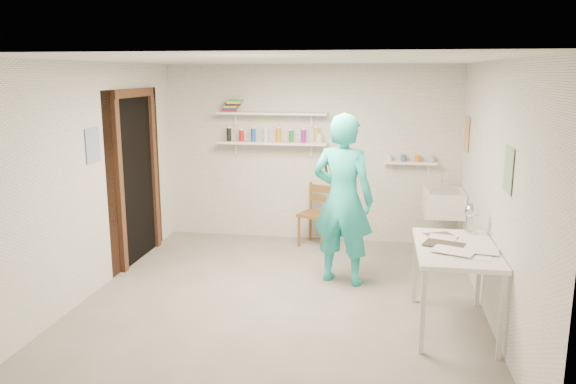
% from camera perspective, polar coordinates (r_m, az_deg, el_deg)
% --- Properties ---
extents(floor, '(4.00, 4.50, 0.02)m').
position_cam_1_polar(floor, '(5.86, -0.64, -11.00)').
color(floor, slate).
rests_on(floor, ground).
extents(ceiling, '(4.00, 4.50, 0.02)m').
position_cam_1_polar(ceiling, '(5.40, -0.70, 13.36)').
color(ceiling, silver).
rests_on(ceiling, wall_back).
extents(wall_back, '(4.00, 0.02, 2.40)m').
position_cam_1_polar(wall_back, '(7.71, 2.23, 3.93)').
color(wall_back, silver).
rests_on(wall_back, ground).
extents(wall_front, '(4.00, 0.02, 2.40)m').
position_cam_1_polar(wall_front, '(3.37, -7.34, -6.79)').
color(wall_front, silver).
rests_on(wall_front, ground).
extents(wall_left, '(0.02, 4.50, 2.40)m').
position_cam_1_polar(wall_left, '(6.17, -19.38, 1.22)').
color(wall_left, silver).
rests_on(wall_left, ground).
extents(wall_right, '(0.02, 4.50, 2.40)m').
position_cam_1_polar(wall_right, '(5.53, 20.30, -0.03)').
color(wall_right, silver).
rests_on(wall_right, ground).
extents(doorway_recess, '(0.02, 0.90, 2.00)m').
position_cam_1_polar(doorway_recess, '(7.12, -15.14, 1.21)').
color(doorway_recess, black).
rests_on(doorway_recess, wall_left).
extents(corridor_box, '(1.40, 1.50, 2.10)m').
position_cam_1_polar(corridor_box, '(7.43, -20.16, 1.72)').
color(corridor_box, brown).
rests_on(corridor_box, ground).
extents(door_lintel, '(0.06, 1.05, 0.10)m').
position_cam_1_polar(door_lintel, '(7.00, -15.46, 9.68)').
color(door_lintel, brown).
rests_on(door_lintel, wall_left).
extents(door_jamb_near, '(0.06, 0.10, 2.00)m').
position_cam_1_polar(door_jamb_near, '(6.67, -16.73, 0.41)').
color(door_jamb_near, brown).
rests_on(door_jamb_near, ground).
extents(door_jamb_far, '(0.06, 0.10, 2.00)m').
position_cam_1_polar(door_jamb_far, '(7.56, -13.46, 1.92)').
color(door_jamb_far, brown).
rests_on(door_jamb_far, ground).
extents(shelf_lower, '(1.50, 0.22, 0.03)m').
position_cam_1_polar(shelf_lower, '(7.64, -1.62, 4.99)').
color(shelf_lower, white).
rests_on(shelf_lower, wall_back).
extents(shelf_upper, '(1.50, 0.22, 0.03)m').
position_cam_1_polar(shelf_upper, '(7.60, -1.64, 7.99)').
color(shelf_upper, white).
rests_on(shelf_upper, wall_back).
extents(ledge_shelf, '(0.70, 0.14, 0.03)m').
position_cam_1_polar(ledge_shelf, '(7.59, 12.32, 2.92)').
color(ledge_shelf, white).
rests_on(ledge_shelf, wall_back).
extents(poster_left, '(0.01, 0.28, 0.36)m').
position_cam_1_polar(poster_left, '(6.15, -19.21, 4.51)').
color(poster_left, '#334C7F').
rests_on(poster_left, wall_left).
extents(poster_right_a, '(0.01, 0.34, 0.42)m').
position_cam_1_polar(poster_right_a, '(7.23, 17.69, 5.63)').
color(poster_right_a, '#995933').
rests_on(poster_right_a, wall_right).
extents(poster_right_b, '(0.01, 0.30, 0.38)m').
position_cam_1_polar(poster_right_b, '(4.95, 21.47, 2.07)').
color(poster_right_b, '#3F724C').
rests_on(poster_right_b, wall_right).
extents(belfast_sink, '(0.48, 0.60, 0.30)m').
position_cam_1_polar(belfast_sink, '(7.24, 15.51, -1.06)').
color(belfast_sink, white).
rests_on(belfast_sink, wall_right).
extents(man, '(0.78, 0.62, 1.88)m').
position_cam_1_polar(man, '(6.10, 5.59, -0.77)').
color(man, '#25BDB8').
rests_on(man, ground).
extents(wall_clock, '(0.33, 0.12, 0.34)m').
position_cam_1_polar(wall_clock, '(6.25, 5.24, 2.47)').
color(wall_clock, '#D0BA8E').
rests_on(wall_clock, man).
extents(wooden_chair, '(0.51, 0.50, 0.86)m').
position_cam_1_polar(wooden_chair, '(7.51, 2.86, -2.29)').
color(wooden_chair, brown).
rests_on(wooden_chair, ground).
extents(work_table, '(0.70, 1.16, 0.77)m').
position_cam_1_polar(work_table, '(5.34, 16.47, -9.30)').
color(work_table, silver).
rests_on(work_table, ground).
extents(desk_lamp, '(0.15, 0.15, 0.15)m').
position_cam_1_polar(desk_lamp, '(5.63, 18.20, -1.84)').
color(desk_lamp, silver).
rests_on(desk_lamp, work_table).
extents(spray_cans, '(1.29, 0.06, 0.17)m').
position_cam_1_polar(spray_cans, '(7.63, -1.62, 5.74)').
color(spray_cans, black).
rests_on(spray_cans, shelf_lower).
extents(book_stack, '(0.28, 0.14, 0.17)m').
position_cam_1_polar(book_stack, '(7.72, -5.70, 8.73)').
color(book_stack, red).
rests_on(book_stack, shelf_upper).
extents(ledge_pots, '(0.48, 0.07, 0.09)m').
position_cam_1_polar(ledge_pots, '(7.58, 12.34, 3.37)').
color(ledge_pots, silver).
rests_on(ledge_pots, ledge_shelf).
extents(papers, '(0.30, 0.22, 0.02)m').
position_cam_1_polar(papers, '(5.21, 16.73, -5.20)').
color(papers, silver).
rests_on(papers, work_table).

